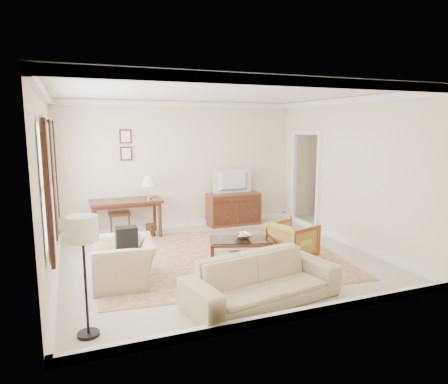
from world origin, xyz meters
TOP-DOWN VIEW (x-y plane):
  - room_shell at (0.00, 0.00)m, footprint 5.51×5.01m
  - annex_bedroom at (4.49, 1.15)m, footprint 3.00×2.70m
  - window_front at (-2.70, -0.70)m, footprint 0.12×1.56m
  - window_rear at (-2.70, 0.90)m, footprint 0.12×1.56m
  - doorway at (2.71, 1.50)m, footprint 0.10×1.12m
  - rug at (0.06, 0.12)m, footprint 4.50×3.98m
  - writing_desk at (-1.35, 2.03)m, footprint 1.47×0.74m
  - desk_chair at (-1.47, 2.38)m, footprint 0.52×0.52m
  - desk_lamp at (-0.85, 2.03)m, footprint 0.32×0.32m
  - framed_prints at (-1.25, 2.47)m, footprint 0.25×0.04m
  - sideboard at (1.19, 2.23)m, footprint 1.25×0.48m
  - tv at (1.19, 2.21)m, footprint 0.92×0.53m
  - coffee_table at (0.24, -0.41)m, footprint 1.20×0.92m
  - fruit_bowl at (0.29, -0.37)m, footprint 0.42×0.42m
  - book_a at (0.07, -0.27)m, footprint 0.28×0.11m
  - book_b at (0.41, -0.46)m, footprint 0.23×0.20m
  - striped_armchair at (1.21, -0.47)m, footprint 0.85×0.88m
  - club_armchair at (-1.74, -0.53)m, footprint 0.74×1.07m
  - backpack at (-1.67, -0.44)m, footprint 0.28×0.36m
  - sofa at (-0.10, -1.88)m, footprint 2.20×0.98m
  - floor_lamp at (-2.32, -1.96)m, footprint 0.34×0.34m

SIDE VIEW (x-z plane):
  - rug at x=0.06m, z-range 0.00..0.01m
  - book_b at x=0.41m, z-range -0.02..0.36m
  - book_a at x=0.07m, z-range -0.01..0.36m
  - annex_bedroom at x=4.49m, z-range -1.11..1.79m
  - coffee_table at x=0.24m, z-range 0.12..0.56m
  - striped_armchair at x=1.21m, z-range 0.00..0.73m
  - sideboard at x=1.19m, z-range 0.00..0.77m
  - sofa at x=-0.10m, z-range 0.00..0.83m
  - club_armchair at x=-1.74m, z-range 0.00..0.89m
  - fruit_bowl at x=0.29m, z-range 0.45..0.55m
  - desk_chair at x=-1.47m, z-range 0.00..1.05m
  - backpack at x=-1.67m, z-range 0.49..0.89m
  - writing_desk at x=-1.35m, z-range 0.29..1.10m
  - desk_lamp at x=-0.85m, z-range 0.80..1.30m
  - doorway at x=2.71m, z-range -0.05..2.20m
  - floor_lamp at x=-2.32m, z-range 0.45..1.84m
  - tv at x=1.19m, z-range 1.17..1.29m
  - window_front at x=-2.70m, z-range 0.65..2.45m
  - window_rear at x=-2.70m, z-range 0.65..2.45m
  - framed_prints at x=-1.25m, z-range 1.60..2.28m
  - room_shell at x=0.00m, z-range 1.02..3.93m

